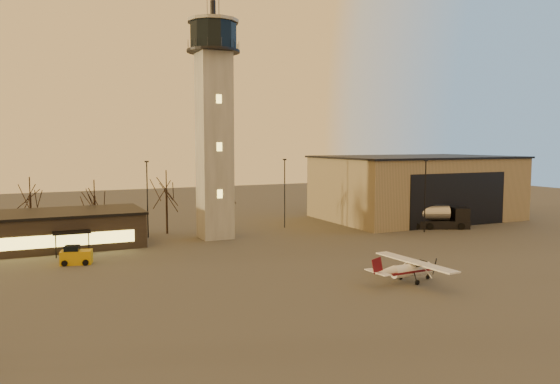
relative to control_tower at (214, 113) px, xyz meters
name	(u,v)px	position (x,y,z in m)	size (l,w,h in m)	color
ground	(330,296)	(0.00, -30.00, -16.33)	(220.00, 220.00, 0.00)	#3E3B39
control_tower	(214,113)	(0.00, 0.00, 0.00)	(6.80, 6.80, 32.60)	gray
hangar	(416,187)	(36.00, 3.98, -11.17)	(30.60, 20.60, 10.30)	#977F63
terminal	(32,231)	(-21.99, 1.98, -14.17)	(25.40, 12.20, 4.30)	black
light_poles	(216,196)	(0.50, 1.00, -10.92)	(58.50, 12.25, 10.14)	black
tree_row	(97,191)	(-13.70, 9.16, -10.39)	(37.20, 9.20, 8.80)	black
cessna_front	(412,272)	(9.05, -29.16, -15.41)	(7.69, 9.72, 2.68)	silver
fuel_truck	(436,219)	(31.81, -5.98, -14.98)	(9.47, 6.10, 3.41)	black
service_cart	(76,257)	(-17.99, -8.77, -15.59)	(3.37, 2.54, 1.94)	#C1930B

